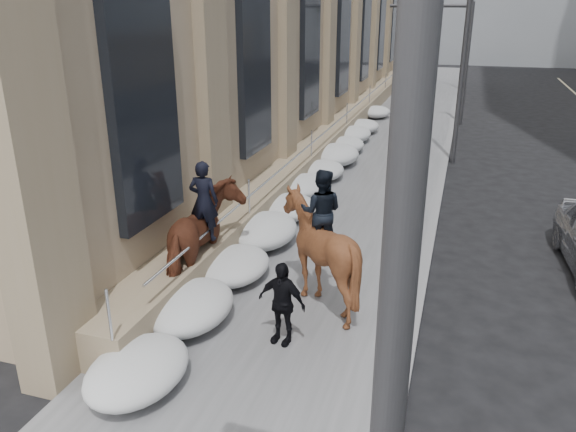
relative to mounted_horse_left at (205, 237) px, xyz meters
The scene contains 11 objects.
ground 2.68m from the mounted_horse_left, 39.48° to the right, with size 140.00×140.00×0.00m, color black.
sidewalk 8.77m from the mounted_horse_left, 77.82° to the left, with size 5.00×80.00×0.12m, color #545557.
curb 9.66m from the mounted_horse_left, 62.32° to the left, with size 0.24×80.00×0.12m, color slate.
streetlight_near 9.40m from the mounted_horse_left, 58.66° to the right, with size 1.71×0.24×8.00m.
streetlight_mid 13.71m from the mounted_horse_left, 69.89° to the left, with size 1.71×0.24×8.00m.
streetlight_far 32.98m from the mounted_horse_left, 81.99° to the left, with size 1.71×0.24×8.00m.
traffic_signal 21.04m from the mounted_horse_left, 79.21° to the left, with size 4.10×0.22×6.00m.
snow_bank 6.66m from the mounted_horse_left, 86.43° to the left, with size 1.70×18.10×0.76m.
mounted_horse_left is the anchor object (origin of this frame).
mounted_horse_right 2.49m from the mounted_horse_left, ahead, with size 2.04×2.24×2.79m.
pedestrian 2.76m from the mounted_horse_left, 35.83° to the right, with size 0.92×0.38×1.57m, color black.
Camera 1 is at (3.11, -8.40, 5.84)m, focal length 35.00 mm.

